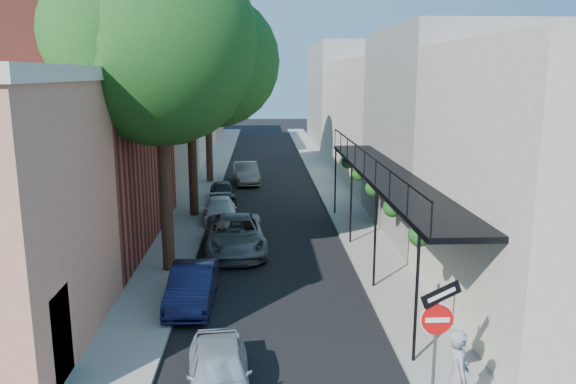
{
  "coord_description": "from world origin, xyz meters",
  "views": [
    {
      "loc": [
        -0.42,
        -9.57,
        7.09
      ],
      "look_at": [
        0.56,
        10.64,
        2.8
      ],
      "focal_mm": 35.0,
      "sensor_mm": 36.0,
      "label": 1
    }
  ],
  "objects": [
    {
      "name": "buildings_right",
      "position": [
        8.99,
        29.49,
        4.42
      ],
      "size": [
        9.8,
        55.0,
        10.0
      ],
      "color": "beige",
      "rests_on": "ground"
    },
    {
      "name": "oak_near",
      "position": [
        -3.37,
        10.26,
        7.88
      ],
      "size": [
        7.48,
        6.8,
        11.42
      ],
      "color": "black",
      "rests_on": "ground"
    },
    {
      "name": "parked_car_f",
      "position": [
        -1.4,
        26.69,
        0.68
      ],
      "size": [
        1.92,
        4.3,
        1.37
      ],
      "primitive_type": "imported",
      "rotation": [
        0.0,
        0.0,
        0.12
      ],
      "color": "#6D655C",
      "rests_on": "ground"
    },
    {
      "name": "parked_car_a",
      "position": [
        -1.4,
        1.83,
        0.59
      ],
      "size": [
        1.77,
        3.62,
        1.19
      ],
      "primitive_type": "imported",
      "rotation": [
        0.0,
        0.0,
        0.11
      ],
      "color": "#A1AAB2",
      "rests_on": "ground"
    },
    {
      "name": "buildings_left",
      "position": [
        -9.3,
        28.76,
        4.94
      ],
      "size": [
        10.1,
        59.1,
        12.0
      ],
      "color": "tan",
      "rests_on": "ground"
    },
    {
      "name": "sidewalk_left",
      "position": [
        -4.0,
        30.0,
        0.06
      ],
      "size": [
        2.0,
        64.0,
        0.12
      ],
      "primitive_type": "cube",
      "color": "gray",
      "rests_on": "ground"
    },
    {
      "name": "parked_car_e",
      "position": [
        -2.6,
        21.32,
        0.57
      ],
      "size": [
        1.81,
        3.52,
        1.15
      ],
      "primitive_type": "imported",
      "rotation": [
        0.0,
        0.0,
        0.14
      ],
      "color": "black",
      "rests_on": "ground"
    },
    {
      "name": "parked_car_c",
      "position": [
        -1.49,
        12.31,
        0.71
      ],
      "size": [
        2.71,
        5.24,
        1.41
      ],
      "primitive_type": "imported",
      "rotation": [
        0.0,
        0.0,
        0.07
      ],
      "color": "slate",
      "rests_on": "ground"
    },
    {
      "name": "pedestrian",
      "position": [
        3.49,
        0.5,
        1.12
      ],
      "size": [
        0.53,
        0.76,
        2.01
      ],
      "primitive_type": "imported",
      "rotation": [
        0.0,
        0.0,
        1.5
      ],
      "color": "gray",
      "rests_on": "sidewalk_right"
    },
    {
      "name": "sign_post",
      "position": [
        3.16,
        0.97,
        2.04
      ],
      "size": [
        0.89,
        0.17,
        2.99
      ],
      "color": "#595B60",
      "rests_on": "ground"
    },
    {
      "name": "parked_car_d",
      "position": [
        -2.44,
        17.07,
        0.56
      ],
      "size": [
        1.94,
        3.98,
        1.11
      ],
      "primitive_type": "imported",
      "rotation": [
        0.0,
        0.0,
        0.1
      ],
      "color": "white",
      "rests_on": "ground"
    },
    {
      "name": "oak_mid",
      "position": [
        -3.42,
        18.23,
        7.06
      ],
      "size": [
        6.6,
        6.0,
        10.2
      ],
      "color": "black",
      "rests_on": "ground"
    },
    {
      "name": "oak_far",
      "position": [
        -3.35,
        27.27,
        8.26
      ],
      "size": [
        7.7,
        7.0,
        11.9
      ],
      "color": "black",
      "rests_on": "ground"
    },
    {
      "name": "parked_car_b",
      "position": [
        -2.6,
        6.98,
        0.62
      ],
      "size": [
        1.38,
        3.79,
        1.24
      ],
      "primitive_type": "imported",
      "rotation": [
        0.0,
        0.0,
        -0.02
      ],
      "color": "#121538",
      "rests_on": "ground"
    },
    {
      "name": "road_surface",
      "position": [
        0.0,
        30.0,
        0.01
      ],
      "size": [
        6.0,
        64.0,
        0.01
      ],
      "primitive_type": "cube",
      "color": "black",
      "rests_on": "ground"
    },
    {
      "name": "sidewalk_right",
      "position": [
        4.0,
        30.0,
        0.06
      ],
      "size": [
        2.0,
        64.0,
        0.12
      ],
      "primitive_type": "cube",
      "color": "gray",
      "rests_on": "ground"
    }
  ]
}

